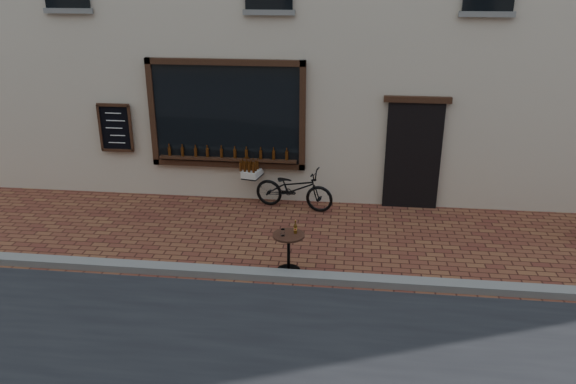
# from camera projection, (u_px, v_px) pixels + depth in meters

# --- Properties ---
(ground) EXTENTS (90.00, 90.00, 0.00)m
(ground) POSITION_uv_depth(u_px,v_px,m) (302.00, 287.00, 8.73)
(ground) COLOR #5F291E
(ground) RESTS_ON ground
(kerb) EXTENTS (90.00, 0.25, 0.12)m
(kerb) POSITION_uv_depth(u_px,v_px,m) (304.00, 277.00, 8.89)
(kerb) COLOR slate
(kerb) RESTS_ON ground
(cargo_bicycle) EXTENTS (2.01, 0.91, 0.93)m
(cargo_bicycle) POSITION_uv_depth(u_px,v_px,m) (292.00, 188.00, 11.48)
(cargo_bicycle) COLOR black
(cargo_bicycle) RESTS_ON ground
(bistro_table) EXTENTS (0.52, 0.52, 0.89)m
(bistro_table) POSITION_uv_depth(u_px,v_px,m) (289.00, 245.00, 9.02)
(bistro_table) COLOR black
(bistro_table) RESTS_ON ground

